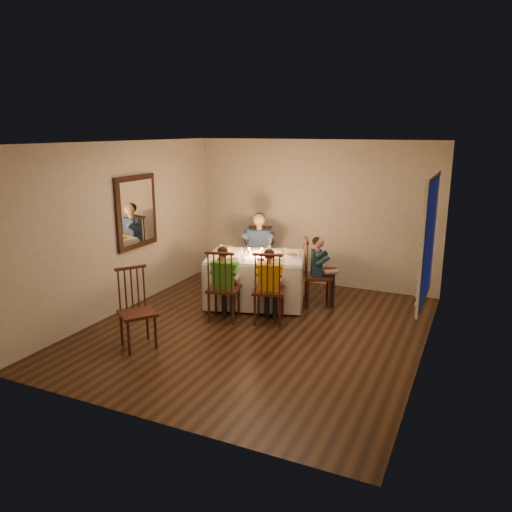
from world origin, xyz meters
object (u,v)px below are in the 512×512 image
at_px(child_green, 224,320).
at_px(chair_adult, 259,287).
at_px(child_yellow, 269,322).
at_px(child_teal, 317,305).
at_px(dining_table, 256,269).
at_px(chair_near_left, 224,320).
at_px(chair_extra, 139,347).
at_px(serving_bowl, 226,248).
at_px(chair_near_right, 269,322).
at_px(chair_end, 317,305).
at_px(adult, 259,287).

bearing_deg(child_green, chair_adult, -95.86).
relative_size(child_yellow, child_teal, 0.99).
bearing_deg(child_green, dining_table, -109.74).
xyz_separation_m(chair_near_left, child_green, (0.00, 0.00, 0.00)).
height_order(chair_extra, child_teal, child_teal).
bearing_deg(serving_bowl, chair_extra, -91.68).
bearing_deg(dining_table, chair_near_left, -114.77).
relative_size(chair_adult, child_green, 0.97).
xyz_separation_m(chair_near_left, chair_near_right, (0.64, 0.19, 0.00)).
xyz_separation_m(chair_near_right, child_yellow, (0.00, 0.00, 0.00)).
xyz_separation_m(dining_table, chair_end, (0.95, 0.33, -0.57)).
relative_size(chair_extra, child_green, 0.93).
distance_m(dining_table, adult, 1.03).
bearing_deg(child_yellow, adult, -76.27).
xyz_separation_m(chair_adult, chair_end, (1.25, -0.47, 0.00)).
height_order(chair_end, adult, adult).
height_order(chair_near_right, child_teal, child_teal).
relative_size(chair_near_right, child_yellow, 0.98).
xyz_separation_m(dining_table, chair_adult, (-0.30, 0.80, -0.57)).
height_order(child_green, child_yellow, child_green).
relative_size(dining_table, adult, 1.33).
relative_size(chair_near_right, chair_end, 1.00).
relative_size(dining_table, chair_extra, 1.71).
relative_size(adult, child_teal, 1.20).
bearing_deg(chair_near_left, adult, -95.86).
bearing_deg(adult, chair_near_left, -101.16).
height_order(chair_near_left, chair_extra, chair_near_left).
distance_m(child_green, child_yellow, 0.67).
distance_m(chair_end, child_yellow, 1.09).
bearing_deg(chair_extra, child_yellow, -3.33).
xyz_separation_m(child_green, child_teal, (1.06, 1.20, 0.00)).
bearing_deg(chair_near_left, child_green, 180.00).
bearing_deg(chair_near_right, serving_bowl, -50.89).
height_order(dining_table, chair_near_right, dining_table).
distance_m(chair_near_left, serving_bowl, 1.39).
xyz_separation_m(adult, child_yellow, (0.83, -1.48, 0.00)).
bearing_deg(chair_near_left, chair_adult, -95.86).
distance_m(chair_adult, adult, 0.00).
distance_m(chair_near_left, chair_extra, 1.43).
bearing_deg(serving_bowl, chair_end, 7.46).
distance_m(chair_adult, chair_extra, 3.01).
relative_size(chair_near_left, chair_near_right, 1.00).
xyz_separation_m(chair_end, adult, (-1.25, 0.47, 0.00)).
bearing_deg(chair_near_left, chair_near_right, -175.48).
height_order(chair_near_right, child_yellow, child_yellow).
distance_m(child_teal, serving_bowl, 1.78).
distance_m(chair_end, chair_extra, 2.99).
relative_size(chair_adult, chair_extra, 1.04).
relative_size(chair_end, child_yellow, 0.98).
bearing_deg(chair_adult, adult, 0.00).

